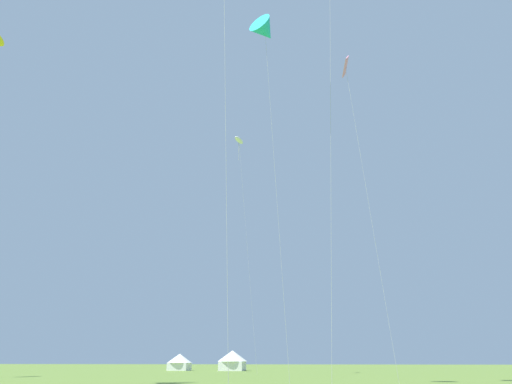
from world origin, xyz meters
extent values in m
ellipsoid|color=white|center=(-5.60, 52.57, 28.80)|extent=(1.23, 2.32, 0.63)
cylinder|color=#A4A4A4|center=(-5.60, 52.57, 27.17)|extent=(0.05, 0.05, 2.43)
cylinder|color=#B2B2B7|center=(-4.35, 52.25, 14.40)|extent=(2.52, 0.66, 28.80)
cone|color=#1EB7CC|center=(1.55, 26.83, 25.69)|extent=(2.71, 2.83, 2.35)
cylinder|color=#B2B2B7|center=(2.28, 26.32, 12.85)|extent=(1.48, 1.05, 25.69)
cylinder|color=#B2B2B7|center=(1.32, 14.92, 13.03)|extent=(1.23, 1.87, 26.07)
cube|color=pink|center=(7.63, 30.04, 23.90)|extent=(0.67, 2.16, 2.09)
cylinder|color=#B2B2B7|center=(8.57, 29.50, 11.95)|extent=(1.90, 1.11, 23.90)
cylinder|color=#B2B2B7|center=(6.32, 20.17, 18.33)|extent=(1.65, 1.80, 36.65)
cube|color=white|center=(-18.42, 72.05, 0.57)|extent=(3.03, 3.03, 1.14)
cone|color=white|center=(-18.42, 72.05, 1.80)|extent=(3.79, 3.79, 1.33)
cube|color=white|center=(-10.10, 72.05, 0.67)|extent=(3.60, 3.60, 1.35)
cone|color=white|center=(-10.10, 72.05, 2.14)|extent=(4.50, 4.50, 1.57)
camera|label=1|loc=(5.93, -4.58, 1.49)|focal=34.30mm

